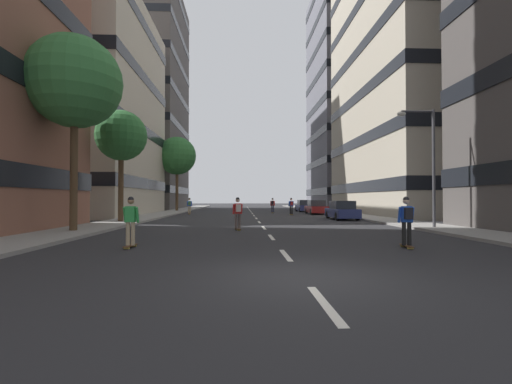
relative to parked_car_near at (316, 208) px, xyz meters
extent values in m
plane|color=#28282B|center=(-6.92, -1.94, -0.70)|extent=(174.31, 174.31, 0.00)
cube|color=gray|center=(-16.55, 1.69, -0.63)|extent=(3.03, 79.89, 0.14)
cube|color=gray|center=(2.71, 1.69, -0.63)|extent=(3.03, 79.89, 0.14)
cube|color=silver|center=(-6.92, -32.99, -0.70)|extent=(0.16, 2.20, 0.01)
cube|color=silver|center=(-6.92, -27.99, -0.70)|extent=(0.16, 2.20, 0.01)
cube|color=silver|center=(-6.92, -22.99, -0.70)|extent=(0.16, 2.20, 0.01)
cube|color=silver|center=(-6.92, -17.99, -0.70)|extent=(0.16, 2.20, 0.01)
cube|color=silver|center=(-6.92, -12.99, -0.70)|extent=(0.16, 2.20, 0.01)
cube|color=silver|center=(-6.92, -7.99, -0.70)|extent=(0.16, 2.20, 0.01)
cube|color=silver|center=(-6.92, -2.99, -0.70)|extent=(0.16, 2.20, 0.01)
cube|color=silver|center=(-6.92, 2.01, -0.70)|extent=(0.16, 2.20, 0.01)
cube|color=silver|center=(-6.92, 7.01, -0.70)|extent=(0.16, 2.20, 0.01)
cube|color=silver|center=(-6.92, 12.01, -0.70)|extent=(0.16, 2.20, 0.01)
cube|color=silver|center=(-6.92, 17.01, -0.70)|extent=(0.16, 2.20, 0.01)
cube|color=silver|center=(-6.92, 22.01, -0.70)|extent=(0.16, 2.20, 0.01)
cube|color=silver|center=(-6.92, 27.01, -0.70)|extent=(0.16, 2.20, 0.01)
cube|color=silver|center=(-6.92, 32.01, -0.70)|extent=(0.16, 2.20, 0.01)
cube|color=#BCB29E|center=(-25.71, -1.30, 10.07)|extent=(15.30, 18.30, 21.53)
cube|color=black|center=(-25.71, -1.30, 2.53)|extent=(15.42, 18.42, 1.10)
cube|color=black|center=(-25.71, -1.30, 7.91)|extent=(15.42, 18.42, 1.10)
cube|color=black|center=(-25.71, -1.30, 13.30)|extent=(15.42, 18.42, 1.10)
cube|color=black|center=(-25.71, -1.30, 18.68)|extent=(15.42, 18.42, 1.10)
cube|color=#4C4744|center=(-25.71, 20.23, 17.04)|extent=(15.30, 18.14, 35.47)
cube|color=black|center=(-25.71, 20.23, 2.34)|extent=(15.42, 18.26, 1.10)
cube|color=black|center=(-25.71, 20.23, 7.41)|extent=(15.42, 18.26, 1.10)
cube|color=black|center=(-25.71, 20.23, 12.48)|extent=(15.42, 18.26, 1.10)
cube|color=black|center=(-25.71, 20.23, 17.54)|extent=(15.42, 18.26, 1.10)
cube|color=black|center=(-25.71, 20.23, 22.61)|extent=(15.42, 18.26, 1.10)
cube|color=black|center=(-25.71, 20.23, 27.68)|extent=(15.42, 18.26, 1.10)
cube|color=black|center=(-25.71, 20.23, 32.75)|extent=(15.42, 18.26, 1.10)
cube|color=#B2A893|center=(11.88, -1.30, 16.20)|extent=(15.30, 22.12, 33.79)
cube|color=black|center=(11.88, -1.30, 2.20)|extent=(15.42, 22.24, 1.10)
cube|color=black|center=(11.88, -1.30, 7.02)|extent=(15.42, 22.24, 1.10)
cube|color=black|center=(11.88, -1.30, 11.85)|extent=(15.42, 22.24, 1.10)
cube|color=black|center=(11.88, -1.30, 16.68)|extent=(15.42, 22.24, 1.10)
cube|color=black|center=(11.88, -1.30, 21.51)|extent=(15.42, 22.24, 1.10)
cube|color=slate|center=(11.88, 20.23, 17.93)|extent=(15.30, 16.09, 37.26)
cube|color=black|center=(11.88, 20.23, 2.10)|extent=(15.42, 16.21, 1.10)
cube|color=black|center=(11.88, 20.23, 6.75)|extent=(15.42, 16.21, 1.10)
cube|color=black|center=(11.88, 20.23, 11.41)|extent=(15.42, 16.21, 1.10)
cube|color=black|center=(11.88, 20.23, 16.07)|extent=(15.42, 16.21, 1.10)
cube|color=black|center=(11.88, 20.23, 20.73)|extent=(15.42, 16.21, 1.10)
cube|color=black|center=(11.88, 20.23, 25.39)|extent=(15.42, 16.21, 1.10)
cube|color=black|center=(11.88, 20.23, 30.04)|extent=(15.42, 16.21, 1.10)
cube|color=maroon|center=(0.00, 0.04, -0.17)|extent=(1.80, 4.40, 0.70)
cube|color=#2D3338|center=(0.00, -0.11, 0.50)|extent=(1.60, 2.10, 0.64)
cylinder|color=black|center=(-0.80, 1.49, -0.38)|extent=(0.22, 0.64, 0.64)
cylinder|color=black|center=(0.80, 1.49, -0.38)|extent=(0.22, 0.64, 0.64)
cylinder|color=black|center=(-0.80, -1.41, -0.38)|extent=(0.22, 0.64, 0.64)
cylinder|color=black|center=(0.80, -1.41, -0.38)|extent=(0.22, 0.64, 0.64)
cube|color=navy|center=(0.00, 7.19, -0.17)|extent=(1.80, 4.40, 0.70)
cube|color=#2D3338|center=(0.00, 7.04, 0.50)|extent=(1.60, 2.10, 0.64)
cylinder|color=black|center=(-0.80, 8.64, -0.38)|extent=(0.22, 0.64, 0.64)
cylinder|color=black|center=(0.80, 8.64, -0.38)|extent=(0.22, 0.64, 0.64)
cylinder|color=black|center=(-0.80, 5.74, -0.38)|extent=(0.22, 0.64, 0.64)
cylinder|color=black|center=(0.80, 5.74, -0.38)|extent=(0.22, 0.64, 0.64)
cube|color=navy|center=(0.00, -9.90, -0.17)|extent=(1.80, 4.40, 0.70)
cube|color=#2D3338|center=(0.00, -10.05, 0.50)|extent=(1.60, 2.10, 0.64)
cylinder|color=black|center=(-0.80, -8.45, -0.38)|extent=(0.22, 0.64, 0.64)
cylinder|color=black|center=(0.80, -8.45, -0.38)|extent=(0.22, 0.64, 0.64)
cylinder|color=black|center=(-0.80, -11.35, -0.38)|extent=(0.22, 0.64, 0.64)
cylinder|color=black|center=(0.80, -11.35, -0.38)|extent=(0.22, 0.64, 0.64)
cylinder|color=#4C3823|center=(-16.55, -20.66, 2.34)|extent=(0.36, 0.36, 5.79)
sphere|color=#387A3D|center=(-16.55, -20.66, 6.84)|extent=(4.58, 4.58, 4.58)
cylinder|color=#4C3823|center=(-16.55, 8.24, 2.15)|extent=(0.36, 0.36, 5.42)
sphere|color=#2D6B33|center=(-16.55, 8.24, 6.58)|extent=(4.93, 4.93, 4.93)
cylinder|color=#4C3823|center=(-16.55, -13.65, 1.80)|extent=(0.36, 0.36, 4.72)
sphere|color=#2D6B33|center=(-16.55, -13.65, 5.38)|extent=(3.49, 3.49, 3.49)
cylinder|color=#3F3F44|center=(2.41, -19.46, 2.69)|extent=(0.16, 0.16, 6.50)
cylinder|color=#3F3F44|center=(1.51, -19.46, 5.84)|extent=(1.80, 0.10, 0.10)
ellipsoid|color=silver|center=(0.61, -19.46, 5.69)|extent=(0.50, 0.30, 0.24)
cube|color=brown|center=(-2.98, -1.71, -0.62)|extent=(0.30, 0.92, 0.02)
cylinder|color=#D8BF4C|center=(-3.02, -1.39, -0.66)|extent=(0.19, 0.09, 0.07)
cylinder|color=#D8BF4C|center=(-2.95, -2.02, -0.66)|extent=(0.19, 0.09, 0.07)
cylinder|color=black|center=(-3.07, -1.72, -0.21)|extent=(0.15, 0.15, 0.80)
cylinder|color=black|center=(-2.89, -1.70, -0.21)|extent=(0.15, 0.15, 0.80)
cube|color=blue|center=(-2.98, -1.71, 0.47)|extent=(0.34, 0.23, 0.55)
cylinder|color=blue|center=(-3.21, -1.68, 0.44)|extent=(0.11, 0.24, 0.55)
cylinder|color=blue|center=(-2.77, -1.63, 0.44)|extent=(0.11, 0.24, 0.55)
sphere|color=beige|center=(-2.99, -1.69, 0.92)|extent=(0.22, 0.22, 0.22)
sphere|color=black|center=(-2.99, -1.69, 0.97)|extent=(0.21, 0.21, 0.21)
cube|color=#A52626|center=(-2.96, -1.88, 0.50)|extent=(0.28, 0.19, 0.40)
cube|color=brown|center=(-13.80, 0.31, -0.62)|extent=(0.28, 0.91, 0.02)
cylinder|color=#D8BF4C|center=(-13.83, 0.62, -0.66)|extent=(0.19, 0.09, 0.07)
cylinder|color=#D8BF4C|center=(-13.77, -0.01, -0.66)|extent=(0.19, 0.09, 0.07)
cylinder|color=tan|center=(-13.89, 0.30, -0.21)|extent=(0.15, 0.15, 0.80)
cylinder|color=tan|center=(-13.71, 0.31, -0.21)|extent=(0.15, 0.15, 0.80)
cube|color=blue|center=(-13.80, 0.31, 0.47)|extent=(0.34, 0.23, 0.55)
cylinder|color=blue|center=(-14.02, 0.34, 0.44)|extent=(0.11, 0.24, 0.55)
cylinder|color=blue|center=(-13.59, 0.38, 0.44)|extent=(0.11, 0.24, 0.55)
sphere|color=tan|center=(-13.80, 0.33, 0.92)|extent=(0.22, 0.22, 0.22)
sphere|color=black|center=(-13.80, 0.33, 0.97)|extent=(0.21, 0.21, 0.21)
cube|color=#4C8C4C|center=(-13.78, 0.13, 0.50)|extent=(0.27, 0.18, 0.40)
cube|color=brown|center=(-4.51, 3.04, -0.62)|extent=(0.36, 0.92, 0.02)
cylinder|color=#D8BF4C|center=(-4.45, 3.36, -0.66)|extent=(0.19, 0.10, 0.07)
cylinder|color=#D8BF4C|center=(-4.56, 2.73, -0.66)|extent=(0.19, 0.10, 0.07)
cylinder|color=#2D334C|center=(-4.59, 3.06, -0.21)|extent=(0.16, 0.16, 0.80)
cylinder|color=#2D334C|center=(-4.42, 3.02, -0.21)|extent=(0.16, 0.16, 0.80)
cube|color=red|center=(-4.51, 3.04, 0.47)|extent=(0.35, 0.26, 0.55)
cylinder|color=red|center=(-4.71, 3.13, 0.44)|extent=(0.13, 0.24, 0.55)
cylinder|color=red|center=(-4.28, 3.05, 0.44)|extent=(0.13, 0.24, 0.55)
sphere|color=beige|center=(-4.50, 3.06, 0.92)|extent=(0.22, 0.22, 0.22)
sphere|color=black|center=(-4.50, 3.06, 0.97)|extent=(0.21, 0.21, 0.21)
cube|color=black|center=(-4.54, 2.86, 0.50)|extent=(0.28, 0.20, 0.40)
cube|color=brown|center=(-12.08, -26.20, -0.62)|extent=(0.28, 0.91, 0.02)
cylinder|color=#D8BF4C|center=(-12.06, -25.88, -0.66)|extent=(0.19, 0.09, 0.07)
cylinder|color=#D8BF4C|center=(-12.11, -26.52, -0.66)|extent=(0.19, 0.09, 0.07)
cylinder|color=tan|center=(-12.17, -26.19, -0.21)|extent=(0.15, 0.15, 0.80)
cylinder|color=tan|center=(-11.99, -26.21, -0.21)|extent=(0.15, 0.15, 0.80)
cube|color=green|center=(-12.08, -26.20, 0.47)|extent=(0.34, 0.23, 0.55)
cylinder|color=green|center=(-12.30, -26.13, 0.44)|extent=(0.11, 0.24, 0.55)
cylinder|color=green|center=(-11.86, -26.17, 0.44)|extent=(0.11, 0.24, 0.55)
sphere|color=#997051|center=(-12.08, -26.18, 0.92)|extent=(0.22, 0.22, 0.22)
sphere|color=black|center=(-12.08, -26.18, 0.97)|extent=(0.21, 0.21, 0.21)
cube|color=brown|center=(-2.54, -26.63, -0.62)|extent=(0.27, 0.91, 0.02)
cylinder|color=#D8BF4C|center=(-2.51, -26.31, -0.66)|extent=(0.19, 0.08, 0.07)
cylinder|color=#D8BF4C|center=(-2.56, -26.95, -0.66)|extent=(0.19, 0.08, 0.07)
cylinder|color=black|center=(-2.63, -26.62, -0.21)|extent=(0.15, 0.15, 0.80)
cylinder|color=black|center=(-2.45, -26.63, -0.21)|extent=(0.15, 0.15, 0.80)
cube|color=blue|center=(-2.54, -26.63, 0.47)|extent=(0.34, 0.23, 0.55)
cylinder|color=blue|center=(-2.75, -26.56, 0.44)|extent=(0.11, 0.24, 0.55)
cylinder|color=blue|center=(-2.32, -26.60, 0.44)|extent=(0.11, 0.24, 0.55)
sphere|color=beige|center=(-2.54, -26.61, 0.92)|extent=(0.22, 0.22, 0.22)
sphere|color=black|center=(-2.54, -26.61, 0.97)|extent=(0.21, 0.21, 0.21)
cube|color=black|center=(-2.55, -26.81, 0.50)|extent=(0.27, 0.18, 0.40)
cube|color=brown|center=(-8.42, -19.45, -0.62)|extent=(0.37, 0.92, 0.02)
cylinder|color=#D8BF4C|center=(-8.49, -19.13, -0.66)|extent=(0.19, 0.10, 0.07)
cylinder|color=#D8BF4C|center=(-8.36, -19.76, -0.66)|extent=(0.19, 0.10, 0.07)
cylinder|color=#594C47|center=(-8.51, -19.47, -0.21)|extent=(0.16, 0.16, 0.80)
cylinder|color=#594C47|center=(-8.34, -19.43, -0.21)|extent=(0.16, 0.16, 0.80)
cube|color=red|center=(-8.42, -19.45, 0.47)|extent=(0.35, 0.26, 0.55)
cylinder|color=red|center=(-8.65, -19.44, 0.44)|extent=(0.13, 0.24, 0.55)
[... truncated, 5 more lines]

